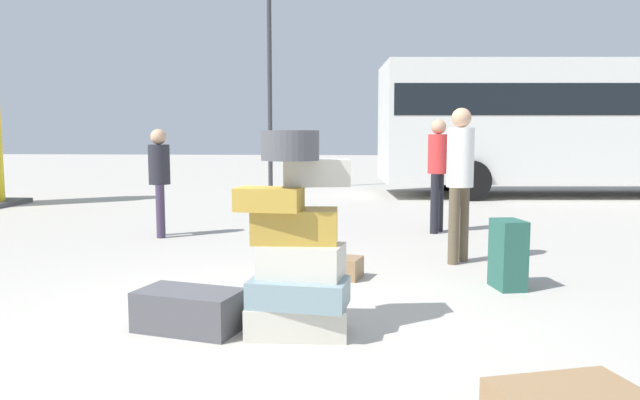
{
  "coord_description": "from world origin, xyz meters",
  "views": [
    {
      "loc": [
        0.79,
        -4.18,
        1.44
      ],
      "look_at": [
        0.25,
        1.87,
        0.78
      ],
      "focal_mm": 33.15,
      "sensor_mm": 36.0,
      "label": 1
    }
  ],
  "objects_px": {
    "person_passerby_in_red": "(460,171)",
    "lamp_post": "(269,46)",
    "suitcase_charcoal_behind_tower": "(189,310)",
    "person_tourist_with_camera": "(438,165)",
    "suitcase_teal_white_trunk": "(508,254)",
    "suitcase_tower": "(297,249)",
    "parked_bus": "(600,119)",
    "person_bearded_onlooker": "(159,173)",
    "suitcase_brown_foreground_far": "(327,266)"
  },
  "relations": [
    {
      "from": "parked_bus",
      "to": "suitcase_brown_foreground_far",
      "type": "bearing_deg",
      "value": -128.5
    },
    {
      "from": "person_bearded_onlooker",
      "to": "parked_bus",
      "type": "xyz_separation_m",
      "value": [
        8.47,
        6.73,
        0.92
      ]
    },
    {
      "from": "suitcase_brown_foreground_far",
      "to": "person_passerby_in_red",
      "type": "distance_m",
      "value": 1.9
    },
    {
      "from": "lamp_post",
      "to": "suitcase_tower",
      "type": "bearing_deg",
      "value": -79.25
    },
    {
      "from": "person_bearded_onlooker",
      "to": "person_passerby_in_red",
      "type": "distance_m",
      "value": 4.24
    },
    {
      "from": "person_bearded_onlooker",
      "to": "parked_bus",
      "type": "bearing_deg",
      "value": 109.6
    },
    {
      "from": "suitcase_teal_white_trunk",
      "to": "suitcase_brown_foreground_far",
      "type": "relative_size",
      "value": 0.94
    },
    {
      "from": "person_bearded_onlooker",
      "to": "person_tourist_with_camera",
      "type": "height_order",
      "value": "person_tourist_with_camera"
    },
    {
      "from": "person_bearded_onlooker",
      "to": "suitcase_tower",
      "type": "bearing_deg",
      "value": 13.07
    },
    {
      "from": "suitcase_teal_white_trunk",
      "to": "person_passerby_in_red",
      "type": "height_order",
      "value": "person_passerby_in_red"
    },
    {
      "from": "suitcase_teal_white_trunk",
      "to": "parked_bus",
      "type": "relative_size",
      "value": 0.06
    },
    {
      "from": "lamp_post",
      "to": "parked_bus",
      "type": "bearing_deg",
      "value": -6.12
    },
    {
      "from": "suitcase_charcoal_behind_tower",
      "to": "suitcase_brown_foreground_far",
      "type": "bearing_deg",
      "value": 76.83
    },
    {
      "from": "suitcase_tower",
      "to": "suitcase_teal_white_trunk",
      "type": "bearing_deg",
      "value": 38.37
    },
    {
      "from": "suitcase_teal_white_trunk",
      "to": "person_bearded_onlooker",
      "type": "height_order",
      "value": "person_bearded_onlooker"
    },
    {
      "from": "person_passerby_in_red",
      "to": "lamp_post",
      "type": "height_order",
      "value": "lamp_post"
    },
    {
      "from": "suitcase_charcoal_behind_tower",
      "to": "parked_bus",
      "type": "distance_m",
      "value": 12.79
    },
    {
      "from": "suitcase_brown_foreground_far",
      "to": "lamp_post",
      "type": "bearing_deg",
      "value": 118.34
    },
    {
      "from": "person_tourist_with_camera",
      "to": "suitcase_brown_foreground_far",
      "type": "bearing_deg",
      "value": -0.36
    },
    {
      "from": "suitcase_brown_foreground_far",
      "to": "suitcase_teal_white_trunk",
      "type": "bearing_deg",
      "value": 4.98
    },
    {
      "from": "person_tourist_with_camera",
      "to": "suitcase_charcoal_behind_tower",
      "type": "bearing_deg",
      "value": -0.81
    },
    {
      "from": "parked_bus",
      "to": "lamp_post",
      "type": "xyz_separation_m",
      "value": [
        -8.19,
        0.88,
        1.97
      ]
    },
    {
      "from": "person_bearded_onlooker",
      "to": "person_tourist_with_camera",
      "type": "xyz_separation_m",
      "value": [
        3.99,
        0.72,
        0.1
      ]
    },
    {
      "from": "person_bearded_onlooker",
      "to": "suitcase_charcoal_behind_tower",
      "type": "bearing_deg",
      "value": 3.89
    },
    {
      "from": "suitcase_charcoal_behind_tower",
      "to": "person_tourist_with_camera",
      "type": "distance_m",
      "value": 5.3
    },
    {
      "from": "suitcase_tower",
      "to": "suitcase_teal_white_trunk",
      "type": "height_order",
      "value": "suitcase_tower"
    },
    {
      "from": "person_passerby_in_red",
      "to": "person_bearded_onlooker",
      "type": "bearing_deg",
      "value": -72.03
    },
    {
      "from": "suitcase_brown_foreground_far",
      "to": "person_tourist_with_camera",
      "type": "relative_size",
      "value": 0.42
    },
    {
      "from": "suitcase_tower",
      "to": "person_passerby_in_red",
      "type": "bearing_deg",
      "value": 59.33
    },
    {
      "from": "suitcase_brown_foreground_far",
      "to": "lamp_post",
      "type": "xyz_separation_m",
      "value": [
        -2.28,
        9.82,
        3.7
      ]
    },
    {
      "from": "suitcase_brown_foreground_far",
      "to": "person_bearded_onlooker",
      "type": "xyz_separation_m",
      "value": [
        -2.56,
        2.21,
        0.81
      ]
    },
    {
      "from": "suitcase_teal_white_trunk",
      "to": "suitcase_tower",
      "type": "bearing_deg",
      "value": -153.61
    },
    {
      "from": "suitcase_tower",
      "to": "lamp_post",
      "type": "height_order",
      "value": "lamp_post"
    },
    {
      "from": "person_bearded_onlooker",
      "to": "person_tourist_with_camera",
      "type": "relative_size",
      "value": 0.91
    },
    {
      "from": "suitcase_tower",
      "to": "suitcase_charcoal_behind_tower",
      "type": "xyz_separation_m",
      "value": [
        -0.81,
        0.0,
        -0.48
      ]
    },
    {
      "from": "parked_bus",
      "to": "suitcase_teal_white_trunk",
      "type": "bearing_deg",
      "value": -119.29
    },
    {
      "from": "person_tourist_with_camera",
      "to": "person_passerby_in_red",
      "type": "bearing_deg",
      "value": 25.96
    },
    {
      "from": "suitcase_tower",
      "to": "person_bearded_onlooker",
      "type": "height_order",
      "value": "person_bearded_onlooker"
    },
    {
      "from": "suitcase_teal_white_trunk",
      "to": "lamp_post",
      "type": "bearing_deg",
      "value": 99.68
    },
    {
      "from": "person_passerby_in_red",
      "to": "lamp_post",
      "type": "relative_size",
      "value": 0.3
    },
    {
      "from": "parked_bus",
      "to": "suitcase_tower",
      "type": "bearing_deg",
      "value": -124.3
    },
    {
      "from": "person_bearded_onlooker",
      "to": "suitcase_teal_white_trunk",
      "type": "bearing_deg",
      "value": 40.71
    },
    {
      "from": "suitcase_teal_white_trunk",
      "to": "parked_bus",
      "type": "xyz_separation_m",
      "value": [
        4.17,
        9.26,
        1.51
      ]
    },
    {
      "from": "suitcase_charcoal_behind_tower",
      "to": "person_bearded_onlooker",
      "type": "relative_size",
      "value": 0.49
    },
    {
      "from": "suitcase_tower",
      "to": "person_passerby_in_red",
      "type": "distance_m",
      "value": 3.02
    },
    {
      "from": "person_tourist_with_camera",
      "to": "parked_bus",
      "type": "xyz_separation_m",
      "value": [
        4.49,
        6.01,
        0.82
      ]
    },
    {
      "from": "lamp_post",
      "to": "person_bearded_onlooker",
      "type": "bearing_deg",
      "value": -92.09
    },
    {
      "from": "suitcase_tower",
      "to": "suitcase_charcoal_behind_tower",
      "type": "bearing_deg",
      "value": 179.72
    },
    {
      "from": "person_passerby_in_red",
      "to": "parked_bus",
      "type": "relative_size",
      "value": 0.16
    },
    {
      "from": "person_bearded_onlooker",
      "to": "person_tourist_with_camera",
      "type": "bearing_deg",
      "value": 81.38
    }
  ]
}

